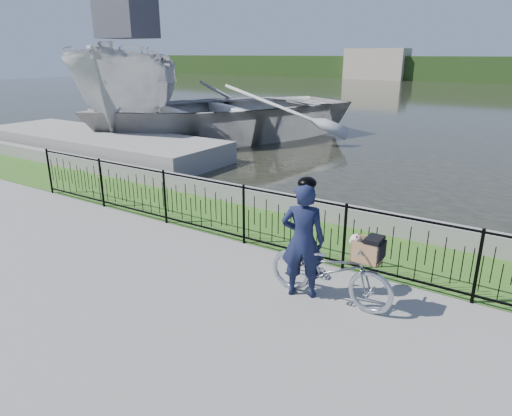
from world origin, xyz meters
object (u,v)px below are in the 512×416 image
Objects in this scene: cyclist at (303,239)px; boat_far at (218,111)px; boat_near at (132,88)px; bicycle_rig at (331,269)px; dock at (98,144)px.

boat_far is at bearing 132.92° from cyclist.
cyclist is at bearing -33.73° from boat_near.
bicycle_rig is at bearing 9.44° from cyclist.
boat_near reaches higher than bicycle_rig.
cyclist is at bearing -24.92° from dock.
bicycle_rig is 0.58m from cyclist.
cyclist is 13.19m from boat_far.
dock is at bearing -62.55° from boat_near.
cyclist reaches higher than bicycle_rig.
dock is 11.93m from cyclist.
bicycle_rig is 0.14× the size of boat_far.
dock is 4.13m from boat_near.
dock is 0.73× the size of boat_far.
bicycle_rig is 1.04× the size of cyclist.
bicycle_rig is at bearing -32.64° from boat_near.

